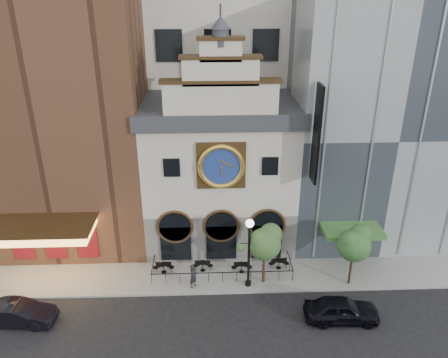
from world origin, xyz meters
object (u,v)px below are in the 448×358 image
at_px(bistro_0, 164,267).
at_px(bistro_1, 203,266).
at_px(tree_left, 265,242).
at_px(bistro_2, 242,267).
at_px(car_left, 19,313).
at_px(tree_right, 355,243).
at_px(lamppost, 249,246).
at_px(pedestrian, 193,276).
at_px(bistro_3, 279,263).
at_px(car_right, 342,310).

bearing_deg(bistro_0, bistro_1, 1.71).
relative_size(bistro_0, tree_left, 0.33).
bearing_deg(bistro_1, bistro_2, -5.89).
height_order(car_left, tree_right, tree_right).
bearing_deg(lamppost, pedestrian, -178.02).
height_order(bistro_3, car_left, car_left).
height_order(bistro_1, car_left, car_left).
bearing_deg(bistro_3, tree_right, -22.22).
xyz_separation_m(pedestrian, tree_right, (11.67, -0.02, 2.61)).
height_order(bistro_1, bistro_3, same).
distance_m(bistro_1, tree_left, 5.73).
relative_size(car_left, pedestrian, 2.54).
height_order(car_left, lamppost, lamppost).
relative_size(bistro_0, bistro_1, 1.00).
bearing_deg(bistro_2, bistro_1, 174.11).
bearing_deg(bistro_3, lamppost, -142.49).
bearing_deg(car_left, bistro_2, -67.40).
height_order(bistro_2, pedestrian, pedestrian).
xyz_separation_m(pedestrian, tree_left, (5.25, 0.42, 2.58)).
bearing_deg(car_left, bistro_3, -69.00).
distance_m(bistro_1, bistro_2, 3.04).
height_order(bistro_1, bistro_2, same).
distance_m(car_right, pedestrian, 10.64).
height_order(bistro_0, pedestrian, pedestrian).
distance_m(car_left, pedestrian, 11.91).
relative_size(car_left, lamppost, 0.86).
relative_size(car_left, tree_right, 0.99).
bearing_deg(bistro_0, tree_left, -10.82).
bearing_deg(bistro_1, tree_right, -10.20).
bearing_deg(bistro_2, car_left, -162.51).
relative_size(bistro_3, car_right, 0.32).
bearing_deg(tree_right, bistro_2, 168.20).
xyz_separation_m(bistro_2, tree_right, (7.98, -1.67, 3.09)).
bearing_deg(tree_right, bistro_1, 169.80).
bearing_deg(tree_left, pedestrian, -175.44).
height_order(car_right, pedestrian, pedestrian).
bearing_deg(pedestrian, car_right, -70.77).
bearing_deg(bistro_1, pedestrian, -108.69).
relative_size(car_right, tree_left, 1.03).
bearing_deg(pedestrian, tree_left, -45.82).
xyz_separation_m(bistro_1, tree_right, (11.00, -1.98, 3.09)).
height_order(bistro_2, car_right, car_right).
bearing_deg(car_left, bistro_1, -62.14).
xyz_separation_m(bistro_0, bistro_3, (9.01, 0.16, 0.00)).
relative_size(bistro_2, tree_left, 0.33).
height_order(bistro_2, tree_right, tree_right).
height_order(bistro_0, bistro_3, same).
relative_size(bistro_3, tree_left, 0.33).
height_order(car_right, car_left, car_right).
height_order(bistro_3, tree_left, tree_left).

